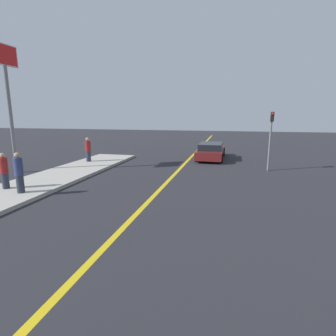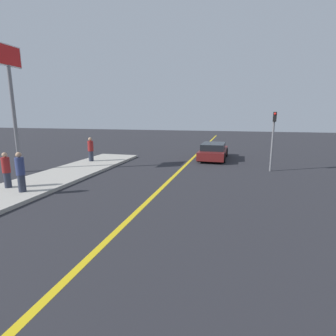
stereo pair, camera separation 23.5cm
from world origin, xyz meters
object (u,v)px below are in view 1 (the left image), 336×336
(pedestrian_near_curb, at_px, (19,173))
(pedestrian_mid_group, at_px, (4,171))
(roadside_sign, at_px, (6,80))
(traffic_light, at_px, (271,135))
(car_ahead_center, at_px, (211,151))
(pedestrian_far_standing, at_px, (88,150))

(pedestrian_near_curb, bearing_deg, pedestrian_mid_group, 161.29)
(roadside_sign, bearing_deg, traffic_light, 15.34)
(roadside_sign, bearing_deg, car_ahead_center, 35.21)
(car_ahead_center, distance_m, roadside_sign, 13.73)
(pedestrian_near_curb, bearing_deg, traffic_light, 36.00)
(car_ahead_center, distance_m, pedestrian_near_curb, 13.17)
(traffic_light, distance_m, roadside_sign, 15.10)
(car_ahead_center, height_order, pedestrian_near_curb, pedestrian_near_curb)
(pedestrian_far_standing, height_order, roadside_sign, roadside_sign)
(pedestrian_far_standing, bearing_deg, roadside_sign, -125.99)
(pedestrian_near_curb, relative_size, pedestrian_far_standing, 1.02)
(pedestrian_mid_group, bearing_deg, traffic_light, 32.02)
(traffic_light, relative_size, roadside_sign, 0.49)
(car_ahead_center, xyz_separation_m, traffic_light, (3.69, -3.56, 1.56))
(pedestrian_mid_group, height_order, roadside_sign, roadside_sign)
(car_ahead_center, relative_size, pedestrian_mid_group, 3.09)
(pedestrian_near_curb, distance_m, traffic_light, 13.10)
(pedestrian_mid_group, distance_m, pedestrian_far_standing, 6.93)
(pedestrian_mid_group, distance_m, roadside_sign, 5.99)
(pedestrian_near_curb, distance_m, pedestrian_mid_group, 1.17)
(traffic_light, bearing_deg, pedestrian_near_curb, -144.00)
(car_ahead_center, bearing_deg, pedestrian_mid_group, -125.64)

